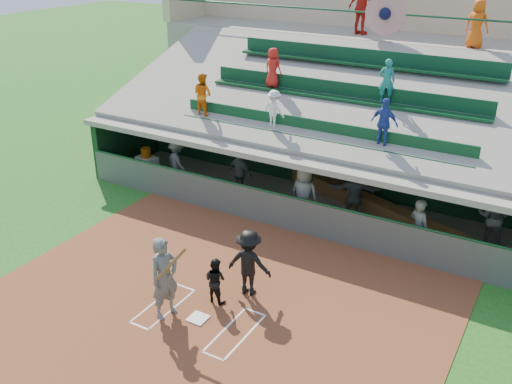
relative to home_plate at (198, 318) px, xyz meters
The scene contains 21 objects.
ground 0.04m from the home_plate, ahead, with size 100.00×100.00×0.00m, color #1D5718.
dirt_slab 0.50m from the home_plate, 90.00° to the left, with size 11.00×9.00×0.02m, color brown.
home_plate is the anchor object (origin of this frame).
batters_box_chalk 0.01m from the home_plate, ahead, with size 2.65×1.85×0.01m.
dugout_floor 6.75m from the home_plate, 90.00° to the left, with size 16.00×3.50×0.04m, color gray.
concourse_slab 13.69m from the home_plate, 90.00° to the left, with size 20.00×3.00×4.60m, color gray.
grandstand 10.74m from the home_plate, 90.06° to the left, with size 20.40×10.40×7.80m.
batter_at_plate 1.26m from the home_plate, 163.32° to the right, with size 0.95×0.84×2.03m.
catcher 1.01m from the home_plate, 93.45° to the left, with size 0.57×0.45×1.18m, color black.
home_umpire 1.82m from the home_plate, 72.53° to the left, with size 1.12×0.65×1.74m, color black.
dugout_bench 7.88m from the home_plate, 88.54° to the left, with size 16.65×0.50×0.50m, color brown.
white_table 9.19m from the home_plate, 137.11° to the left, with size 0.76×0.57×0.66m, color white.
water_cooler 9.21m from the home_plate, 137.19° to the left, with size 0.36×0.36×0.36m, color #C4580B.
dugout_player_a 8.00m from the home_plate, 130.37° to the left, with size 1.06×0.61×1.65m, color #595C57.
dugout_player_b 6.97m from the home_plate, 113.35° to the left, with size 0.96×0.40×1.65m, color #50524E.
dugout_player_c 5.67m from the home_plate, 89.70° to the left, with size 0.94×0.61×1.92m, color #5F625C.
dugout_player_d 6.94m from the home_plate, 79.97° to the left, with size 1.58×0.50×1.71m, color #5A5C57.
dugout_player_e 6.51m from the home_plate, 56.12° to the left, with size 0.63×0.42×1.73m, color #525450.
dugout_player_f 8.79m from the home_plate, 52.92° to the left, with size 0.90×0.70×1.85m, color #545652.
concourse_staff_a 14.31m from the home_plate, 95.69° to the left, with size 1.19×0.49×2.03m, color red.
concourse_staff_b 13.93m from the home_plate, 76.01° to the left, with size 0.79×0.51×1.62m, color #E4520D.
Camera 1 is at (6.64, -8.75, 8.28)m, focal length 40.00 mm.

